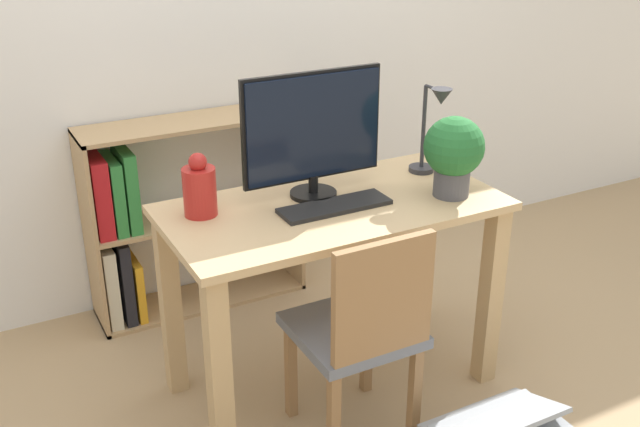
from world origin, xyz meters
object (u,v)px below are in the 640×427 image
vase (200,189)px  chair (362,329)px  potted_plant (454,152)px  monitor (313,130)px  bookshelf (155,224)px  desk_lamp (433,122)px  keyboard (335,206)px

vase → chair: 0.73m
vase → potted_plant: size_ratio=0.76×
monitor → chair: (-0.04, -0.43, -0.57)m
bookshelf → chair: bearing=-72.9°
desk_lamp → potted_plant: bearing=-103.9°
chair → monitor: bearing=93.5°
desk_lamp → chair: 0.86m
potted_plant → bookshelf: (-0.85, 0.99, -0.51)m
keyboard → vase: (-0.44, 0.17, 0.09)m
monitor → chair: bearing=-95.1°
monitor → bookshelf: monitor is taller
keyboard → bookshelf: bearing=114.8°
vase → chair: size_ratio=0.27×
potted_plant → desk_lamp: bearing=76.1°
vase → bookshelf: size_ratio=0.23×
keyboard → desk_lamp: bearing=12.5°
monitor → desk_lamp: monitor is taller
keyboard → bookshelf: (-0.41, 0.90, -0.35)m
bookshelf → vase: bearing=-91.6°
desk_lamp → chair: desk_lamp is taller
bookshelf → keyboard: bearing=-65.2°
vase → desk_lamp: 0.93m
chair → potted_plant: bearing=30.3°
keyboard → vase: 0.48m
desk_lamp → keyboard: bearing=-167.5°
monitor → vase: 0.45m
keyboard → desk_lamp: 0.54m
keyboard → chair: bearing=-100.0°
keyboard → vase: bearing=158.6°
desk_lamp → monitor: bearing=176.0°
potted_plant → bookshelf: size_ratio=0.31×
vase → desk_lamp: size_ratio=0.63×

